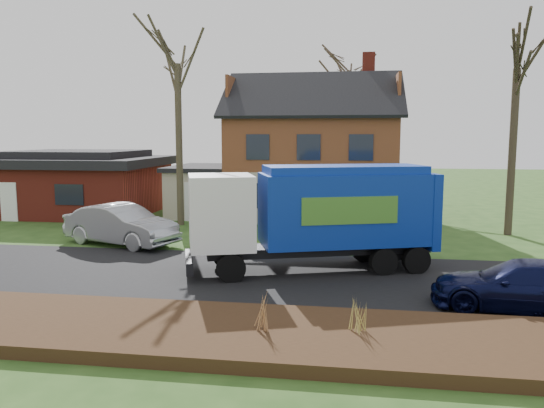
# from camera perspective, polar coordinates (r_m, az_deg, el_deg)

# --- Properties ---
(ground) EXTENTS (120.00, 120.00, 0.00)m
(ground) POSITION_cam_1_polar(r_m,az_deg,el_deg) (17.64, -5.44, -7.72)
(ground) COLOR #254617
(ground) RESTS_ON ground
(road) EXTENTS (80.00, 7.00, 0.02)m
(road) POSITION_cam_1_polar(r_m,az_deg,el_deg) (17.64, -5.44, -7.69)
(road) COLOR black
(road) RESTS_ON ground
(mulch_verge) EXTENTS (80.00, 3.50, 0.30)m
(mulch_verge) POSITION_cam_1_polar(r_m,az_deg,el_deg) (12.76, -11.36, -13.12)
(mulch_verge) COLOR black
(mulch_verge) RESTS_ON ground
(main_house) EXTENTS (12.95, 8.95, 9.26)m
(main_house) POSITION_cam_1_polar(r_m,az_deg,el_deg) (30.55, 3.56, 6.32)
(main_house) COLOR #BFB69A
(main_house) RESTS_ON ground
(ranch_house) EXTENTS (9.80, 8.20, 3.70)m
(ranch_house) POSITION_cam_1_polar(r_m,az_deg,el_deg) (33.77, -20.09, 2.22)
(ranch_house) COLOR maroon
(ranch_house) RESTS_ON ground
(garbage_truck) EXTENTS (8.64, 4.77, 3.59)m
(garbage_truck) POSITION_cam_1_polar(r_m,az_deg,el_deg) (17.91, 5.00, -0.73)
(garbage_truck) COLOR black
(garbage_truck) RESTS_ON ground
(silver_sedan) EXTENTS (5.45, 3.50, 1.70)m
(silver_sedan) POSITION_cam_1_polar(r_m,az_deg,el_deg) (23.22, -15.93, -2.17)
(silver_sedan) COLOR #95979C
(silver_sedan) RESTS_ON ground
(navy_wagon) EXTENTS (4.86, 2.61, 1.34)m
(navy_wagon) POSITION_cam_1_polar(r_m,az_deg,el_deg) (15.54, 25.34, -7.95)
(navy_wagon) COLOR black
(navy_wagon) RESTS_ON ground
(tree_front_west) EXTENTS (3.81, 3.81, 11.31)m
(tree_front_west) POSITION_cam_1_polar(r_m,az_deg,el_deg) (27.83, -10.21, 17.06)
(tree_front_west) COLOR #433A28
(tree_front_west) RESTS_ON ground
(tree_front_east) EXTENTS (3.89, 3.89, 10.81)m
(tree_front_east) POSITION_cam_1_polar(r_m,az_deg,el_deg) (26.98, 25.02, 15.67)
(tree_front_east) COLOR #3D3224
(tree_front_east) RESTS_ON ground
(tree_back) EXTENTS (3.98, 3.98, 12.60)m
(tree_back) POSITION_cam_1_polar(r_m,az_deg,el_deg) (40.27, 8.32, 15.75)
(tree_back) COLOR #423327
(tree_back) RESTS_ON ground
(grass_clump_mid) EXTENTS (0.30, 0.25, 0.84)m
(grass_clump_mid) POSITION_cam_1_polar(r_m,az_deg,el_deg) (11.92, -1.01, -11.54)
(grass_clump_mid) COLOR #9E7146
(grass_clump_mid) RESTS_ON mulch_verge
(grass_clump_east) EXTENTS (0.32, 0.26, 0.79)m
(grass_clump_east) POSITION_cam_1_polar(r_m,az_deg,el_deg) (12.02, 9.27, -11.62)
(grass_clump_east) COLOR #A8964A
(grass_clump_east) RESTS_ON mulch_verge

